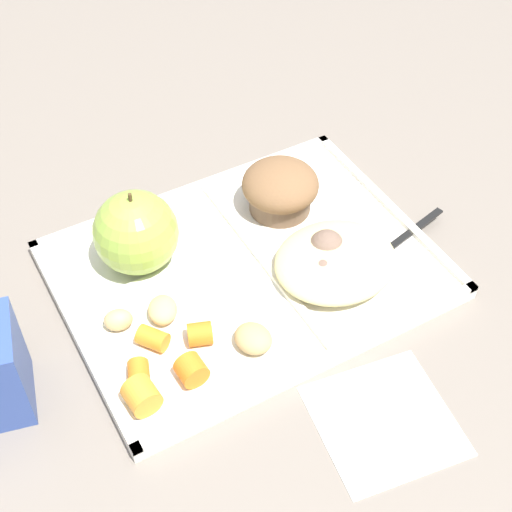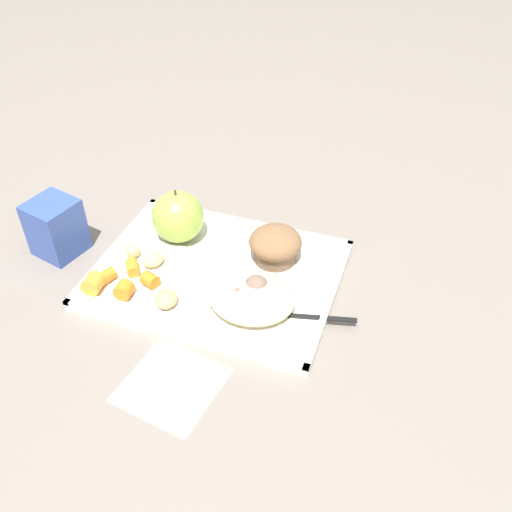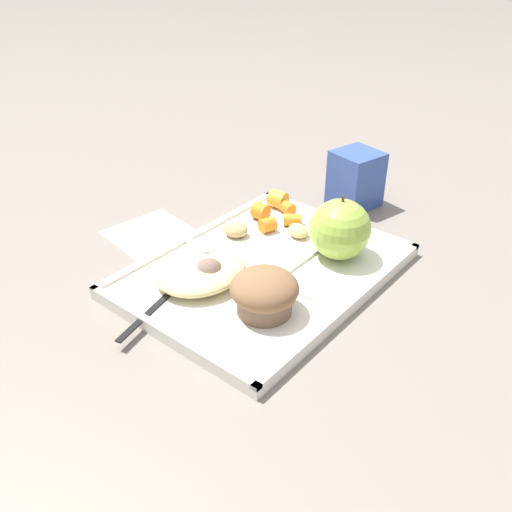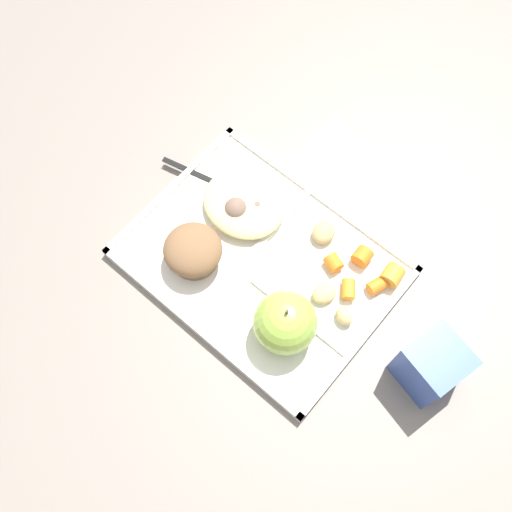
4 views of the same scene
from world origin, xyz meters
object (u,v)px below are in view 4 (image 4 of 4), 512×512
at_px(green_apple, 285,323).
at_px(plastic_fork, 219,184).
at_px(lunch_tray, 262,262).
at_px(milk_carton, 432,365).
at_px(bran_muffin, 193,251).

distance_m(green_apple, plastic_fork, 0.25).
bearing_deg(plastic_fork, green_apple, 152.81).
height_order(lunch_tray, plastic_fork, lunch_tray).
distance_m(green_apple, milk_carton, 0.19).
xyz_separation_m(green_apple, bran_muffin, (0.16, -0.00, -0.01)).
xyz_separation_m(lunch_tray, milk_carton, (-0.26, -0.02, 0.04)).
xyz_separation_m(lunch_tray, bran_muffin, (0.07, 0.06, 0.03)).
bearing_deg(plastic_fork, lunch_tray, 157.70).
relative_size(green_apple, plastic_fork, 0.57).
bearing_deg(milk_carton, bran_muffin, 26.76).
bearing_deg(green_apple, lunch_tray, -33.51).
bearing_deg(bran_muffin, milk_carton, -166.75).
bearing_deg(lunch_tray, green_apple, 146.49).
xyz_separation_m(bran_muffin, plastic_fork, (0.05, -0.11, -0.03)).
bearing_deg(green_apple, plastic_fork, -27.19).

